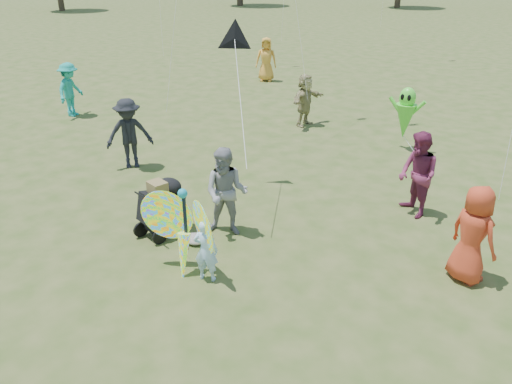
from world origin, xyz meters
TOP-DOWN VIEW (x-y plane):
  - ground at (0.00, 0.00)m, footprint 160.00×160.00m
  - child_girl at (-0.31, 0.17)m, footprint 0.47×0.38m
  - adult_man at (-0.92, 1.60)m, footprint 1.03×0.93m
  - grey_bag at (-1.23, 0.98)m, footprint 0.46×0.38m
  - crowd_a at (3.29, 2.48)m, footprint 0.97×0.85m
  - crowd_b at (-4.95, 3.08)m, footprint 1.25×1.30m
  - crowd_d at (-2.89, 8.60)m, footprint 0.66×1.57m
  - crowd_e at (1.87, 4.32)m, footprint 1.09×1.08m
  - crowd_g at (-7.25, 13.41)m, footprint 1.06×0.91m
  - crowd_i at (-9.98, 5.35)m, footprint 0.97×1.29m
  - jogging_stroller at (-1.99, 1.00)m, footprint 0.68×1.12m
  - butterfly_kite at (-0.76, 0.17)m, footprint 1.74×0.75m
  - delta_kite_rig at (-2.20, 3.80)m, footprint 2.15×2.44m
  - alien_kite at (0.44, 8.09)m, footprint 1.12×0.69m

SIDE VIEW (x-z plane):
  - ground at x=0.00m, z-range 0.00..0.00m
  - grey_bag at x=-1.23m, z-range 0.00..0.15m
  - child_girl at x=-0.31m, z-range 0.00..1.11m
  - jogging_stroller at x=-1.99m, z-range 0.07..1.16m
  - butterfly_kite at x=-0.76m, z-range -0.10..1.62m
  - crowd_d at x=-2.89m, z-range 0.00..1.64m
  - crowd_a at x=3.29m, z-range 0.00..1.67m
  - adult_man at x=-0.92m, z-range 0.00..1.74m
  - crowd_e at x=1.87m, z-range 0.00..1.77m
  - crowd_b at x=-4.95m, z-range 0.00..1.77m
  - crowd_i at x=-9.98m, z-range 0.00..1.78m
  - crowd_g at x=-7.25m, z-range 0.00..1.84m
  - alien_kite at x=0.44m, z-range 0.10..1.84m
  - delta_kite_rig at x=-2.20m, z-range 2.12..4.42m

